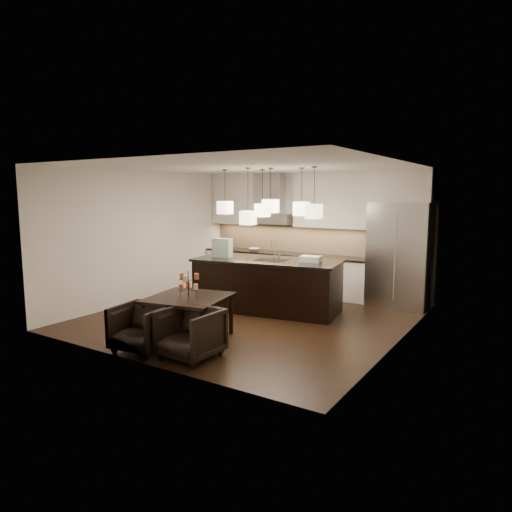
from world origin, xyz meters
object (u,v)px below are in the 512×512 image
Objects in this scene: armchair_left at (142,328)px; island_body at (267,286)px; dining_table at (189,318)px; refrigerator at (400,255)px; armchair_right at (190,333)px.

island_body is at bearing 74.69° from armchair_left.
dining_table is at bearing 62.82° from armchair_left.
island_body is 2.26m from dining_table.
island_body is 3.65× the size of armchair_left.
refrigerator is 4.94m from armchair_right.
armchair_right is (0.55, -0.61, 0.01)m from dining_table.
armchair_left is at bearing -167.04° from armchair_right.
armchair_right is (0.45, -2.86, -0.13)m from island_body.
armchair_right is at bearing -90.46° from island_body.
refrigerator is at bearing 71.79° from armchair_right.
armchair_left is (-2.48, -4.75, -0.73)m from refrigerator.
refrigerator is 2.73× the size of armchair_right.
refrigerator reaches higher than armchair_left.
island_body is 3.56× the size of armchair_right.
armchair_right is (0.81, 0.16, 0.01)m from armchair_left.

